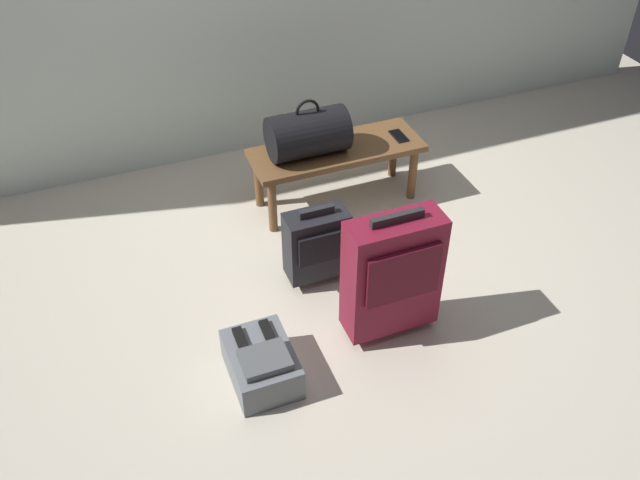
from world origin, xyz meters
TOP-DOWN VIEW (x-y plane):
  - ground_plane at (0.00, 0.00)m, footprint 6.60×6.60m
  - bench at (0.24, 0.78)m, footprint 1.00×0.36m
  - duffel_bag_black at (0.06, 0.78)m, footprint 0.44×0.26m
  - cell_phone at (0.62, 0.76)m, footprint 0.07×0.14m
  - suitcase_upright_burgundy at (0.07, -0.28)m, footprint 0.44×0.20m
  - suitcase_small_charcoal at (-0.12, 0.17)m, footprint 0.32×0.18m
  - backpack_grey at (-0.59, -0.35)m, footprint 0.28×0.38m

SIDE VIEW (x-z plane):
  - ground_plane at x=0.00m, z-range 0.00..0.00m
  - backpack_grey at x=-0.59m, z-range -0.01..0.20m
  - suitcase_small_charcoal at x=-0.12m, z-range 0.01..0.47m
  - bench at x=0.24m, z-range 0.13..0.51m
  - suitcase_upright_burgundy at x=0.07m, z-range 0.01..0.71m
  - cell_phone at x=0.62m, z-range 0.38..0.39m
  - duffel_bag_black at x=0.06m, z-range 0.34..0.68m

